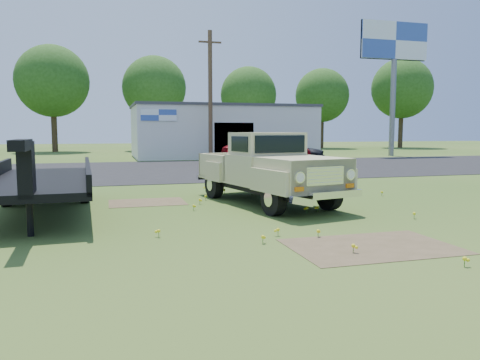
{
  "coord_description": "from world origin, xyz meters",
  "views": [
    {
      "loc": [
        -3.13,
        -10.38,
        2.12
      ],
      "look_at": [
        0.14,
        1.0,
        0.86
      ],
      "focal_mm": 35.0,
      "sensor_mm": 36.0,
      "label": 1
    }
  ],
  "objects_px": {
    "billboard": "(394,52)",
    "vintage_pickup_truck": "(267,168)",
    "flatbed_trailer": "(40,175)",
    "dark_sedan": "(289,151)",
    "red_pickup": "(270,151)"
  },
  "relations": [
    {
      "from": "billboard",
      "to": "vintage_pickup_truck",
      "type": "bearing_deg",
      "value": -130.72
    },
    {
      "from": "billboard",
      "to": "vintage_pickup_truck",
      "type": "height_order",
      "value": "billboard"
    },
    {
      "from": "billboard",
      "to": "flatbed_trailer",
      "type": "relative_size",
      "value": 1.53
    },
    {
      "from": "billboard",
      "to": "dark_sedan",
      "type": "xyz_separation_m",
      "value": [
        -11.59,
        -5.83,
        -7.74
      ]
    },
    {
      "from": "red_pickup",
      "to": "dark_sedan",
      "type": "distance_m",
      "value": 1.96
    },
    {
      "from": "billboard",
      "to": "red_pickup",
      "type": "height_order",
      "value": "billboard"
    },
    {
      "from": "billboard",
      "to": "dark_sedan",
      "type": "distance_m",
      "value": 15.11
    },
    {
      "from": "vintage_pickup_truck",
      "to": "red_pickup",
      "type": "relative_size",
      "value": 0.97
    },
    {
      "from": "billboard",
      "to": "red_pickup",
      "type": "bearing_deg",
      "value": -152.84
    },
    {
      "from": "vintage_pickup_truck",
      "to": "red_pickup",
      "type": "xyz_separation_m",
      "value": [
        5.37,
        14.86,
        -0.22
      ]
    },
    {
      "from": "billboard",
      "to": "vintage_pickup_truck",
      "type": "xyz_separation_m",
      "value": [
        -18.66,
        -21.67,
        -7.5
      ]
    },
    {
      "from": "flatbed_trailer",
      "to": "dark_sedan",
      "type": "bearing_deg",
      "value": 47.85
    },
    {
      "from": "flatbed_trailer",
      "to": "dark_sedan",
      "type": "xyz_separation_m",
      "value": [
        13.15,
        15.83,
        -0.19
      ]
    },
    {
      "from": "flatbed_trailer",
      "to": "billboard",
      "type": "bearing_deg",
      "value": 38.76
    },
    {
      "from": "flatbed_trailer",
      "to": "dark_sedan",
      "type": "relative_size",
      "value": 1.55
    }
  ]
}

